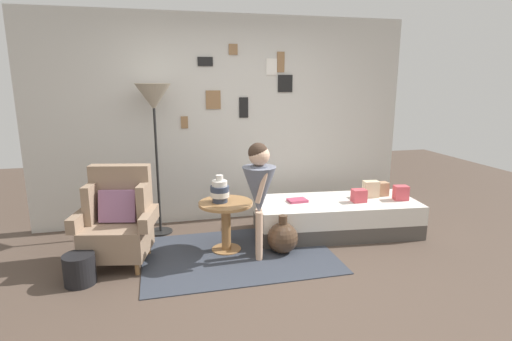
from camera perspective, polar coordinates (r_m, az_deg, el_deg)
The scene contains 16 objects.
ground_plane at distance 3.74m, azimuth 1.30°, elevation -16.15°, with size 12.00×12.00×0.00m, color #4C3D33.
gallery_wall at distance 5.21m, azimuth -4.26°, elevation 7.15°, with size 4.80×0.12×2.60m.
rug at distance 4.34m, azimuth -2.54°, elevation -11.82°, with size 1.97×1.38×0.01m, color #333842.
armchair at distance 4.26m, azimuth -18.97°, elevation -6.70°, with size 0.84×0.70×0.97m.
daybed at distance 4.96m, azimuth 11.28°, elevation -6.42°, with size 1.97×0.98×0.40m.
pillow_head at distance 5.12m, azimuth 19.88°, elevation -3.00°, with size 0.16×0.12×0.17m, color #D64C56.
pillow_mid at distance 5.22m, azimuth 17.11°, elevation -2.52°, with size 0.21×0.12×0.17m, color tan.
pillow_back at distance 5.13m, azimuth 15.99°, elevation -2.54°, with size 0.18×0.12×0.20m, color beige.
pillow_extra at distance 4.89m, azimuth 14.41°, elevation -3.48°, with size 0.16×0.12×0.15m, color #D64C56.
side_table at distance 4.31m, azimuth -4.29°, elevation -6.45°, with size 0.57×0.57×0.55m.
vase_striped at distance 4.24m, azimuth -5.17°, elevation -2.89°, with size 0.20×0.20×0.29m.
floor_lamp at distance 4.74m, azimuth -14.32°, elevation 9.25°, with size 0.41×0.41×1.77m.
person_child at distance 4.00m, azimuth 0.43°, elevation -2.10°, with size 0.34×0.34×1.21m.
book_on_daybed at distance 4.78m, azimuth 5.89°, elevation -4.25°, with size 0.22×0.16×0.03m, color #BD4464.
demijohn_near at distance 4.34m, azimuth 3.81°, elevation -9.47°, with size 0.33×0.33×0.42m.
magazine_basket at distance 4.05m, azimuth -23.77°, elevation -12.70°, with size 0.28×0.28×0.28m, color black.
Camera 1 is at (-0.86, -3.16, 1.81)m, focal length 28.18 mm.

